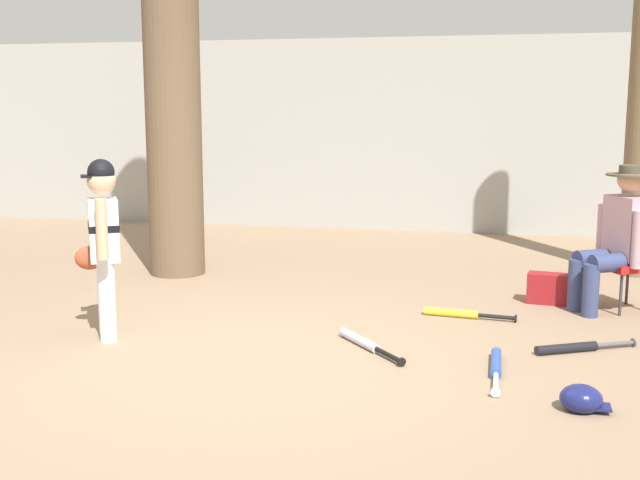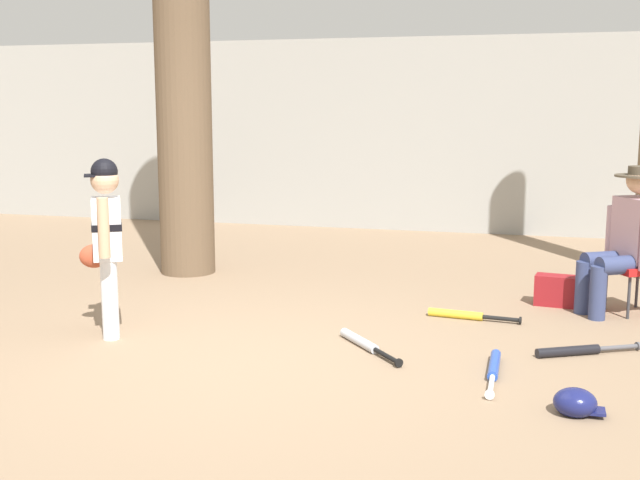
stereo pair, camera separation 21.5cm
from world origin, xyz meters
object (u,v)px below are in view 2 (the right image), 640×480
at_px(bat_black_composite, 576,351).
at_px(bat_blue_youth, 494,368).
at_px(folding_stool, 635,269).
at_px(tree_near_player, 181,21).
at_px(batting_helmet_navy, 576,403).
at_px(bat_aluminum_silver, 363,343).
at_px(handbag_beside_stool, 556,290).
at_px(bat_yellow_trainer, 463,315).
at_px(young_ballplayer, 106,236).
at_px(seated_spectator, 626,236).

bearing_deg(bat_black_composite, bat_blue_youth, -134.83).
xyz_separation_m(folding_stool, bat_blue_youth, (-1.00, -1.82, -0.33)).
bearing_deg(bat_black_composite, folding_stool, 69.54).
xyz_separation_m(tree_near_player, batting_helmet_navy, (3.66, -2.95, -2.42)).
height_order(bat_black_composite, bat_aluminum_silver, same).
bearing_deg(bat_blue_youth, folding_stool, 61.18).
height_order(folding_stool, handbag_beside_stool, folding_stool).
bearing_deg(bat_aluminum_silver, folding_stool, 38.29).
height_order(bat_blue_youth, batting_helmet_navy, batting_helmet_navy).
relative_size(handbag_beside_stool, bat_aluminum_silver, 0.53).
relative_size(bat_black_composite, batting_helmet_navy, 2.54).
xyz_separation_m(bat_yellow_trainer, batting_helmet_navy, (0.78, -1.86, 0.04)).
xyz_separation_m(young_ballplayer, seated_spectator, (3.71, 1.66, -0.10)).
bearing_deg(bat_aluminum_silver, seated_spectator, 38.60).
relative_size(seated_spectator, batting_helmet_navy, 4.32).
xyz_separation_m(seated_spectator, batting_helmet_navy, (-0.45, -2.36, -0.57)).
bearing_deg(bat_blue_youth, tree_near_player, 143.47).
xyz_separation_m(tree_near_player, bat_aluminum_silver, (2.27, -2.05, -2.46)).
relative_size(seated_spectator, bat_yellow_trainer, 1.63).
height_order(bat_blue_youth, bat_aluminum_silver, same).
xyz_separation_m(handbag_beside_stool, bat_blue_youth, (-0.40, -1.92, -0.10)).
bearing_deg(batting_helmet_navy, bat_blue_youth, 128.69).
distance_m(tree_near_player, young_ballplayer, 2.87).
height_order(folding_stool, batting_helmet_navy, folding_stool).
relative_size(seated_spectator, bat_black_composite, 1.70).
xyz_separation_m(folding_stool, handbag_beside_stool, (-0.60, 0.09, -0.23)).
xyz_separation_m(young_ballplayer, bat_black_composite, (3.30, 0.40, -0.71)).
distance_m(bat_black_composite, bat_yellow_trainer, 1.12).
bearing_deg(seated_spectator, folding_stool, 30.80).
distance_m(seated_spectator, bat_aluminum_silver, 2.42).
bearing_deg(seated_spectator, tree_near_player, 171.87).
height_order(seated_spectator, bat_blue_youth, seated_spectator).
height_order(tree_near_player, bat_blue_youth, tree_near_player).
xyz_separation_m(tree_near_player, bat_yellow_trainer, (2.87, -1.09, -2.46)).
relative_size(tree_near_player, seated_spectator, 4.79).
bearing_deg(bat_blue_youth, bat_black_composite, 45.17).
distance_m(bat_black_composite, bat_blue_youth, 0.73).
bearing_deg(batting_helmet_navy, seated_spectator, 79.26).
bearing_deg(bat_yellow_trainer, bat_aluminum_silver, -122.11).
height_order(seated_spectator, bat_aluminum_silver, seated_spectator).
bearing_deg(folding_stool, tree_near_player, 172.71).
height_order(tree_near_player, young_ballplayer, tree_near_player).
distance_m(young_ballplayer, bat_yellow_trainer, 2.82).
xyz_separation_m(bat_aluminum_silver, bat_yellow_trainer, (0.60, 0.96, 0.00)).
bearing_deg(bat_blue_youth, young_ballplayer, 177.61).
relative_size(young_ballplayer, folding_stool, 2.38).
xyz_separation_m(bat_black_composite, bat_aluminum_silver, (-1.43, -0.21, 0.00)).
bearing_deg(batting_helmet_navy, tree_near_player, 141.12).
distance_m(seated_spectator, bat_blue_youth, 2.09).
xyz_separation_m(folding_stool, bat_black_composite, (-0.49, -1.30, -0.33)).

